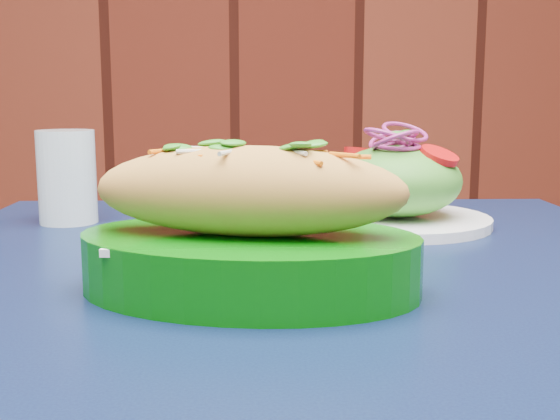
{
  "coord_description": "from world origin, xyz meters",
  "views": [
    {
      "loc": [
        0.34,
        0.73,
        0.91
      ],
      "look_at": [
        0.4,
        1.34,
        0.81
      ],
      "focal_mm": 45.0,
      "sensor_mm": 36.0,
      "label": 1
    }
  ],
  "objects": [
    {
      "name": "cafe_table",
      "position": [
        0.41,
        1.39,
        0.66
      ],
      "size": [
        0.85,
        0.85,
        0.75
      ],
      "rotation": [
        0.0,
        0.0,
        -0.06
      ],
      "color": "black",
      "rests_on": "ground"
    },
    {
      "name": "salad_plate",
      "position": [
        0.56,
        1.57,
        0.8
      ],
      "size": [
        0.23,
        0.23,
        0.12
      ],
      "rotation": [
        0.0,
        0.0,
        0.06
      ],
      "color": "white",
      "rests_on": "cafe_table"
    },
    {
      "name": "water_glass",
      "position": [
        0.15,
        1.62,
        0.81
      ],
      "size": [
        0.07,
        0.07,
        0.12
      ],
      "primitive_type": "cylinder",
      "color": "silver",
      "rests_on": "cafe_table"
    },
    {
      "name": "banh_mi_basket",
      "position": [
        0.37,
        1.29,
        0.8
      ],
      "size": [
        0.32,
        0.25,
        0.13
      ],
      "rotation": [
        0.0,
        0.0,
        -0.25
      ],
      "color": "#045E07",
      "rests_on": "cafe_table"
    }
  ]
}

